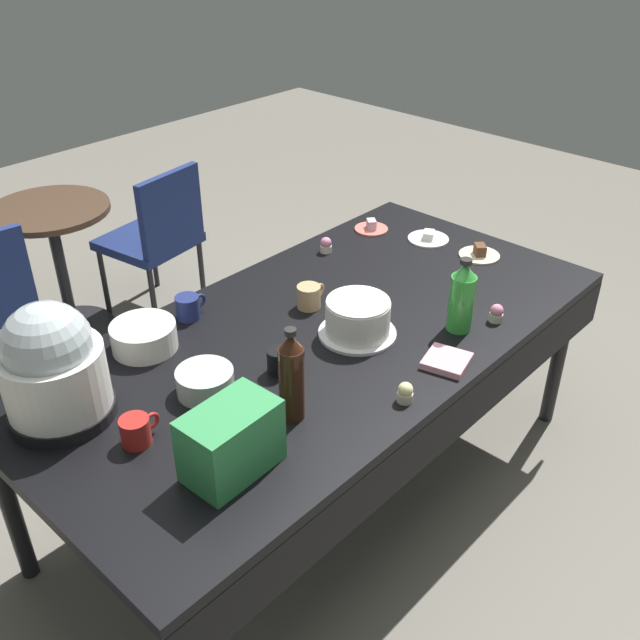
# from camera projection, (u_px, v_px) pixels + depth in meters

# --- Properties ---
(ground) EXTENTS (9.00, 9.00, 0.00)m
(ground) POSITION_uv_depth(u_px,v_px,m) (320.00, 485.00, 2.94)
(ground) COLOR slate
(potluck_table) EXTENTS (2.20, 1.10, 0.75)m
(potluck_table) POSITION_uv_depth(u_px,v_px,m) (320.00, 346.00, 2.58)
(potluck_table) COLOR black
(potluck_table) RESTS_ON ground
(frosted_layer_cake) EXTENTS (0.28, 0.28, 0.14)m
(frosted_layer_cake) POSITION_uv_depth(u_px,v_px,m) (358.00, 319.00, 2.50)
(frosted_layer_cake) COLOR silver
(frosted_layer_cake) RESTS_ON potluck_table
(slow_cooker) EXTENTS (0.31, 0.31, 0.38)m
(slow_cooker) POSITION_uv_depth(u_px,v_px,m) (53.00, 367.00, 2.07)
(slow_cooker) COLOR black
(slow_cooker) RESTS_ON potluck_table
(glass_salad_bowl) EXTENTS (0.18, 0.18, 0.08)m
(glass_salad_bowl) POSITION_uv_depth(u_px,v_px,m) (205.00, 382.00, 2.23)
(glass_salad_bowl) COLOR #B2C6BC
(glass_salad_bowl) RESTS_ON potluck_table
(ceramic_snack_bowl) EXTENTS (0.22, 0.22, 0.09)m
(ceramic_snack_bowl) POSITION_uv_depth(u_px,v_px,m) (144.00, 337.00, 2.44)
(ceramic_snack_bowl) COLOR silver
(ceramic_snack_bowl) RESTS_ON potluck_table
(dessert_plate_coral) EXTENTS (0.15, 0.15, 0.05)m
(dessert_plate_coral) POSITION_uv_depth(u_px,v_px,m) (371.00, 227.00, 3.26)
(dessert_plate_coral) COLOR #E07266
(dessert_plate_coral) RESTS_ON potluck_table
(dessert_plate_white) EXTENTS (0.18, 0.18, 0.04)m
(dessert_plate_white) POSITION_uv_depth(u_px,v_px,m) (428.00, 238.00, 3.18)
(dessert_plate_white) COLOR white
(dessert_plate_white) RESTS_ON potluck_table
(dessert_plate_cream) EXTENTS (0.17, 0.17, 0.05)m
(dessert_plate_cream) POSITION_uv_depth(u_px,v_px,m) (479.00, 253.00, 3.04)
(dessert_plate_cream) COLOR beige
(dessert_plate_cream) RESTS_ON potluck_table
(cupcake_vanilla) EXTENTS (0.05, 0.05, 0.07)m
(cupcake_vanilla) POSITION_uv_depth(u_px,v_px,m) (326.00, 245.00, 3.06)
(cupcake_vanilla) COLOR beige
(cupcake_vanilla) RESTS_ON potluck_table
(cupcake_mint) EXTENTS (0.05, 0.05, 0.07)m
(cupcake_mint) POSITION_uv_depth(u_px,v_px,m) (496.00, 313.00, 2.59)
(cupcake_mint) COLOR beige
(cupcake_mint) RESTS_ON potluck_table
(cupcake_berry) EXTENTS (0.05, 0.05, 0.07)m
(cupcake_berry) POSITION_uv_depth(u_px,v_px,m) (405.00, 393.00, 2.20)
(cupcake_berry) COLOR beige
(cupcake_berry) RESTS_ON potluck_table
(soda_bottle_lime_soda) EXTENTS (0.09, 0.09, 0.28)m
(soda_bottle_lime_soda) POSITION_uv_depth(u_px,v_px,m) (462.00, 297.00, 2.50)
(soda_bottle_lime_soda) COLOR green
(soda_bottle_lime_soda) RESTS_ON potluck_table
(soda_bottle_cola) EXTENTS (0.08, 0.08, 0.31)m
(soda_bottle_cola) POSITION_uv_depth(u_px,v_px,m) (292.00, 377.00, 2.08)
(soda_bottle_cola) COLOR #33190F
(soda_bottle_cola) RESTS_ON potluck_table
(coffee_mug_black) EXTENTS (0.11, 0.07, 0.08)m
(coffee_mug_black) POSITION_uv_depth(u_px,v_px,m) (279.00, 361.00, 2.32)
(coffee_mug_black) COLOR black
(coffee_mug_black) RESTS_ON potluck_table
(coffee_mug_tan) EXTENTS (0.13, 0.09, 0.09)m
(coffee_mug_tan) POSITION_uv_depth(u_px,v_px,m) (309.00, 296.00, 2.67)
(coffee_mug_tan) COLOR tan
(coffee_mug_tan) RESTS_ON potluck_table
(coffee_mug_navy) EXTENTS (0.13, 0.09, 0.09)m
(coffee_mug_navy) POSITION_uv_depth(u_px,v_px,m) (188.00, 307.00, 2.61)
(coffee_mug_navy) COLOR navy
(coffee_mug_navy) RESTS_ON potluck_table
(coffee_mug_red) EXTENTS (0.13, 0.09, 0.08)m
(coffee_mug_red) POSITION_uv_depth(u_px,v_px,m) (136.00, 431.00, 2.03)
(coffee_mug_red) COLOR #B2231E
(coffee_mug_red) RESTS_ON potluck_table
(soda_carton) EXTENTS (0.27, 0.17, 0.20)m
(soda_carton) POSITION_uv_depth(u_px,v_px,m) (231.00, 441.00, 1.91)
(soda_carton) COLOR #338C4C
(soda_carton) RESTS_ON potluck_table
(paper_napkin_stack) EXTENTS (0.17, 0.17, 0.02)m
(paper_napkin_stack) POSITION_uv_depth(u_px,v_px,m) (447.00, 361.00, 2.38)
(paper_napkin_stack) COLOR pink
(paper_napkin_stack) RESTS_ON potluck_table
(maroon_chair_right) EXTENTS (0.50, 0.50, 0.85)m
(maroon_chair_right) POSITION_uv_depth(u_px,v_px,m) (157.00, 233.00, 3.85)
(maroon_chair_right) COLOR navy
(maroon_chair_right) RESTS_ON ground
(round_cafe_table) EXTENTS (0.60, 0.60, 0.72)m
(round_cafe_table) POSITION_uv_depth(u_px,v_px,m) (57.00, 247.00, 3.68)
(round_cafe_table) COLOR #473323
(round_cafe_table) RESTS_ON ground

